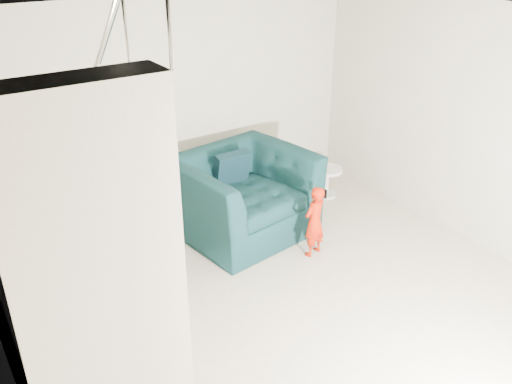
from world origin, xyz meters
TOP-DOWN VIEW (x-y plane):
  - floor at (0.00, 0.00)m, footprint 5.50×5.50m
  - ceiling at (0.00, 0.00)m, footprint 5.50×5.50m
  - back_wall at (0.00, 2.75)m, footprint 5.00×0.00m
  - left_wall at (-2.50, 0.00)m, footprint 0.00×5.50m
  - right_wall at (2.50, 0.00)m, footprint 0.00×5.50m
  - armchair at (0.37, 1.82)m, footprint 1.67×1.51m
  - toddler at (0.77, 0.96)m, footprint 0.35×0.27m
  - side_table at (1.85, 2.01)m, footprint 0.41×0.41m
  - staircase at (-2.00, 0.55)m, footprint 1.02×3.03m
  - cushion at (0.38, 2.08)m, footprint 0.44×0.21m
  - throw at (-0.25, 1.74)m, footprint 0.05×0.54m
  - phone at (0.89, 0.95)m, footprint 0.03×0.05m

SIDE VIEW (x-z plane):
  - floor at x=0.00m, z-range 0.00..0.00m
  - side_table at x=1.85m, z-range 0.07..0.48m
  - toddler at x=0.77m, z-range 0.00..0.84m
  - armchair at x=0.37m, z-range 0.00..0.98m
  - throw at x=-0.25m, z-range 0.32..0.92m
  - phone at x=0.89m, z-range 0.68..0.78m
  - cushion at x=0.38m, z-range 0.52..0.95m
  - staircase at x=-2.00m, z-range -0.86..2.76m
  - left_wall at x=-2.50m, z-range -1.40..4.10m
  - right_wall at x=2.50m, z-range -1.40..4.10m
  - back_wall at x=0.00m, z-range -1.15..3.85m
  - ceiling at x=0.00m, z-range 2.70..2.70m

